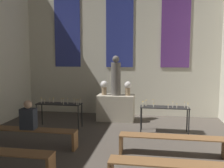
{
  "coord_description": "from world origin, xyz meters",
  "views": [
    {
      "loc": [
        1.26,
        0.54,
        2.23
      ],
      "look_at": [
        0.0,
        8.14,
        1.36
      ],
      "focal_mm": 40.0,
      "sensor_mm": 36.0,
      "label": 1
    }
  ],
  "objects": [
    {
      "name": "candle_rack_right",
      "position": [
        1.6,
        7.77,
        0.67
      ],
      "size": [
        1.39,
        0.44,
        0.95
      ],
      "color": "black",
      "rests_on": "ground_plane"
    },
    {
      "name": "flower_vase_left",
      "position": [
        -0.41,
        8.94,
        1.17
      ],
      "size": [
        0.25,
        0.25,
        0.49
      ],
      "color": "#937A5B",
      "rests_on": "altar"
    },
    {
      "name": "wall_back",
      "position": [
        0.0,
        9.92,
        2.86
      ],
      "size": [
        7.46,
        0.16,
        5.66
      ],
      "color": "beige",
      "rests_on": "ground_plane"
    },
    {
      "name": "pew_back_right",
      "position": [
        1.69,
        6.08,
        0.34
      ],
      "size": [
        2.33,
        0.36,
        0.45
      ],
      "color": "brown",
      "rests_on": "ground_plane"
    },
    {
      "name": "altar",
      "position": [
        0.0,
        8.94,
        0.44
      ],
      "size": [
        1.26,
        0.66,
        0.89
      ],
      "color": "#ADA38E",
      "rests_on": "ground_plane"
    },
    {
      "name": "person_seated",
      "position": [
        -1.73,
        6.08,
        0.76
      ],
      "size": [
        0.36,
        0.24,
        0.71
      ],
      "color": "#282D38",
      "rests_on": "pew_back_left"
    },
    {
      "name": "flower_vase_right",
      "position": [
        0.41,
        8.94,
        1.17
      ],
      "size": [
        0.25,
        0.25,
        0.49
      ],
      "color": "#937A5B",
      "rests_on": "altar"
    },
    {
      "name": "statue",
      "position": [
        0.0,
        8.94,
        1.51
      ],
      "size": [
        0.33,
        0.33,
        1.35
      ],
      "color": "#5B5651",
      "rests_on": "altar"
    },
    {
      "name": "pew_back_left",
      "position": [
        -1.69,
        6.08,
        0.34
      ],
      "size": [
        2.33,
        0.36,
        0.45
      ],
      "color": "brown",
      "rests_on": "ground_plane"
    },
    {
      "name": "candle_rack_left",
      "position": [
        -1.6,
        7.78,
        0.67
      ],
      "size": [
        1.39,
        0.44,
        0.96
      ],
      "color": "black",
      "rests_on": "ground_plane"
    }
  ]
}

